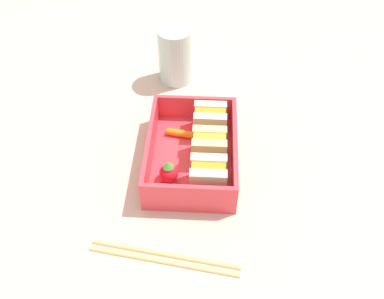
% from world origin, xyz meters
% --- Properties ---
extents(ground_plane, '(1.20, 1.20, 0.02)m').
position_xyz_m(ground_plane, '(0.00, 0.00, -0.01)').
color(ground_plane, '#D5AD99').
extents(bento_tray, '(0.17, 0.12, 0.01)m').
position_xyz_m(bento_tray, '(0.00, 0.00, 0.01)').
color(bento_tray, '#DE3A47').
rests_on(bento_tray, ground_plane).
extents(bento_rim, '(0.17, 0.12, 0.04)m').
position_xyz_m(bento_rim, '(0.00, 0.00, 0.03)').
color(bento_rim, '#DE3A47').
rests_on(bento_rim, bento_tray).
extents(sandwich_left, '(0.04, 0.05, 0.04)m').
position_xyz_m(sandwich_left, '(-0.05, 0.02, 0.03)').
color(sandwich_left, beige).
rests_on(sandwich_left, bento_tray).
extents(sandwich_center_left, '(0.04, 0.05, 0.04)m').
position_xyz_m(sandwich_center_left, '(0.00, 0.02, 0.03)').
color(sandwich_center_left, '#E4BC7C').
rests_on(sandwich_center_left, bento_tray).
extents(sandwich_center, '(0.04, 0.05, 0.04)m').
position_xyz_m(sandwich_center, '(0.05, 0.02, 0.03)').
color(sandwich_center, beige).
rests_on(sandwich_center, bento_tray).
extents(carrot_stick_far_left, '(0.02, 0.04, 0.01)m').
position_xyz_m(carrot_stick_far_left, '(-0.04, -0.02, 0.02)').
color(carrot_stick_far_left, orange).
rests_on(carrot_stick_far_left, bento_tray).
extents(strawberry_far_left, '(0.03, 0.03, 0.03)m').
position_xyz_m(strawberry_far_left, '(0.04, -0.03, 0.03)').
color(strawberry_far_left, red).
rests_on(strawberry_far_left, bento_tray).
extents(chopstick_pair, '(0.04, 0.18, 0.01)m').
position_xyz_m(chopstick_pair, '(0.16, -0.02, 0.00)').
color(chopstick_pair, tan).
rests_on(chopstick_pair, ground_plane).
extents(drinking_glass, '(0.06, 0.06, 0.10)m').
position_xyz_m(drinking_glass, '(-0.19, -0.04, 0.05)').
color(drinking_glass, silver).
rests_on(drinking_glass, ground_plane).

